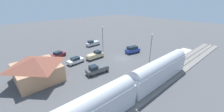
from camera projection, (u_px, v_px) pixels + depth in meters
name	position (u px, v px, depth m)	size (l,w,h in m)	color
ground_plane	(122.00, 58.00, 41.65)	(200.00, 200.00, 0.00)	#4C4C4F
railway_track	(166.00, 76.00, 32.00)	(4.80, 70.00, 0.30)	slate
platform	(151.00, 69.00, 34.72)	(3.20, 46.00, 0.30)	#B7B2A8
passenger_train	(131.00, 87.00, 23.14)	(2.93, 36.47, 4.98)	silver
station_building	(37.00, 68.00, 29.62)	(9.92, 9.29, 5.27)	tan
pedestrian_on_platform	(153.00, 64.00, 35.25)	(0.36, 0.36, 1.71)	#23284C
pedestrian_waiting_far	(164.00, 58.00, 38.59)	(0.36, 0.36, 1.71)	#23284C
pickup_silver	(93.00, 43.00, 53.04)	(2.06, 5.43, 2.14)	silver
sedan_white	(75.00, 60.00, 38.16)	(2.27, 4.66, 1.74)	white
pickup_tan	(95.00, 55.00, 41.48)	(2.04, 5.43, 2.14)	#C6B284
suv_blue	(132.00, 49.00, 45.81)	(3.03, 5.22, 2.22)	#283D9E
pickup_charcoal	(97.00, 69.00, 32.95)	(2.60, 5.60, 2.14)	#47494F
sedan_maroon	(58.00, 54.00, 42.34)	(2.86, 4.81, 1.74)	maroon
light_pole_near_platform	(151.00, 45.00, 36.99)	(0.44, 0.44, 8.20)	#515156
light_pole_lot_center	(103.00, 36.00, 45.04)	(0.44, 0.44, 8.51)	#515156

